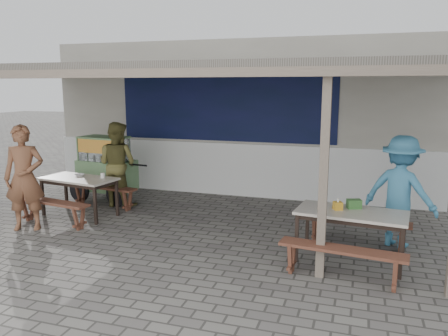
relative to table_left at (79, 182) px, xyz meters
name	(u,v)px	position (x,y,z in m)	size (l,w,h in m)	color
ground	(182,236)	(2.35, -0.51, -0.67)	(60.00, 60.00, 0.00)	#65625B
back_wall	(240,119)	(2.35, 3.07, 1.05)	(9.00, 1.28, 3.50)	#B6B1A3
warung_roof	(200,72)	(2.37, 0.39, 2.04)	(9.00, 4.21, 2.81)	#605A52
table_left	(79,182)	(0.00, 0.00, 0.00)	(1.53, 0.92, 0.75)	beige
bench_left_street	(53,207)	(-0.10, -0.66, -0.33)	(1.57, 0.50, 0.45)	brown
bench_left_wall	(103,191)	(0.10, 0.66, -0.33)	(1.57, 0.50, 0.45)	brown
table_right	(351,217)	(5.06, -0.79, 0.00)	(1.58, 0.92, 0.75)	beige
bench_right_street	(341,256)	(4.97, -1.48, -0.33)	(1.62, 0.47, 0.45)	brown
bench_right_wall	(357,225)	(5.14, -0.10, -0.33)	(1.62, 0.47, 0.45)	brown
vendor_cart	(106,166)	(-0.13, 1.14, 0.10)	(1.81, 0.83, 1.41)	#678B5D
patron_street_side	(24,178)	(-0.39, -0.97, 0.25)	(0.67, 0.44, 1.84)	brown
patron_wall_side	(117,164)	(0.33, 0.86, 0.21)	(0.86, 0.67, 1.76)	brown
patron_right_table	(400,192)	(5.75, 0.13, 0.20)	(1.13, 0.65, 1.74)	teal
tissue_box	(338,206)	(4.86, -0.77, 0.13)	(0.11, 0.11, 0.11)	gold
donation_box	(354,204)	(5.08, -0.62, 0.14)	(0.20, 0.13, 0.13)	#35682E
condiment_jar	(103,175)	(0.43, 0.16, 0.12)	(0.08, 0.08, 0.09)	white
condiment_bowl	(80,175)	(-0.07, 0.13, 0.10)	(0.17, 0.17, 0.04)	white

